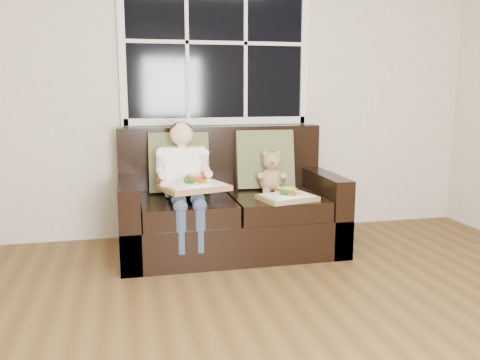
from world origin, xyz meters
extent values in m
cube|color=beige|center=(0.00, 2.50, 1.35)|extent=(4.50, 0.02, 2.70)
cube|color=black|center=(-0.09, 2.48, 1.65)|extent=(1.50, 0.02, 1.25)
cube|color=silver|center=(-0.09, 2.47, 0.99)|extent=(1.58, 0.04, 0.06)
cube|color=silver|center=(-0.87, 2.47, 1.65)|extent=(0.06, 0.04, 1.37)
cube|color=silver|center=(0.69, 2.47, 1.65)|extent=(0.06, 0.04, 1.37)
cube|color=silver|center=(-0.09, 2.47, 1.65)|extent=(1.50, 0.03, 0.03)
cube|color=black|center=(-0.09, 1.95, 0.15)|extent=(1.70, 0.90, 0.30)
cube|color=black|center=(-0.86, 1.95, 0.30)|extent=(0.15, 0.90, 0.60)
cube|color=black|center=(0.69, 1.95, 0.30)|extent=(0.15, 0.90, 0.60)
cube|color=black|center=(-0.09, 2.33, 0.63)|extent=(1.70, 0.18, 0.66)
cube|color=black|center=(-0.44, 1.87, 0.38)|extent=(0.68, 0.72, 0.15)
cube|color=black|center=(0.26, 1.87, 0.38)|extent=(0.68, 0.72, 0.15)
cube|color=#5F623C|center=(-0.46, 2.17, 0.69)|extent=(0.49, 0.25, 0.49)
cube|color=#5F623C|center=(0.26, 2.17, 0.69)|extent=(0.49, 0.24, 0.49)
cube|color=white|center=(-0.45, 2.00, 0.65)|extent=(0.27, 0.16, 0.37)
sphere|color=beige|center=(-0.45, 1.99, 0.93)|extent=(0.17, 0.17, 0.17)
ellipsoid|color=#352311|center=(-0.45, 2.00, 0.96)|extent=(0.17, 0.17, 0.13)
cylinder|color=#2E3B51|center=(-0.52, 1.79, 0.50)|extent=(0.10, 0.33, 0.10)
cylinder|color=#2E3B51|center=(-0.38, 1.79, 0.50)|extent=(0.10, 0.33, 0.10)
cylinder|color=#2E3B51|center=(-0.52, 1.54, 0.30)|extent=(0.09, 0.09, 0.31)
cylinder|color=#2E3B51|center=(-0.38, 1.54, 0.30)|extent=(0.09, 0.09, 0.31)
cylinder|color=beige|center=(-0.61, 1.88, 0.69)|extent=(0.07, 0.33, 0.26)
cylinder|color=beige|center=(-0.29, 1.88, 0.69)|extent=(0.07, 0.33, 0.26)
ellipsoid|color=tan|center=(0.27, 2.02, 0.54)|extent=(0.23, 0.21, 0.21)
sphere|color=tan|center=(0.27, 2.01, 0.70)|extent=(0.17, 0.17, 0.15)
sphere|color=tan|center=(0.22, 2.01, 0.76)|extent=(0.05, 0.05, 0.05)
sphere|color=tan|center=(0.32, 2.01, 0.76)|extent=(0.05, 0.05, 0.05)
sphere|color=tan|center=(0.27, 1.95, 0.68)|extent=(0.06, 0.06, 0.06)
sphere|color=black|center=(0.27, 1.93, 0.69)|extent=(0.02, 0.02, 0.02)
cylinder|color=tan|center=(0.22, 1.91, 0.48)|extent=(0.08, 0.12, 0.06)
cylinder|color=tan|center=(0.32, 1.91, 0.48)|extent=(0.08, 0.12, 0.06)
cube|color=#A08048|center=(-0.39, 1.75, 0.56)|extent=(0.54, 0.47, 0.04)
cube|color=white|center=(-0.39, 1.75, 0.59)|extent=(0.47, 0.40, 0.01)
cylinder|color=white|center=(-0.39, 1.74, 0.60)|extent=(0.26, 0.26, 0.02)
imported|color=#F54014|center=(-0.38, 1.79, 0.63)|extent=(0.16, 0.16, 0.04)
cylinder|color=tan|center=(-0.38, 1.79, 0.63)|extent=(0.10, 0.10, 0.02)
ellipsoid|color=#225E1D|center=(-0.45, 1.69, 0.63)|extent=(0.05, 0.05, 0.04)
ellipsoid|color=#225E1D|center=(-0.42, 1.68, 0.63)|extent=(0.05, 0.05, 0.04)
cylinder|color=orange|center=(-0.34, 1.69, 0.61)|extent=(0.05, 0.07, 0.02)
cube|color=#A08048|center=(0.30, 1.68, 0.47)|extent=(0.45, 0.38, 0.03)
cube|color=white|center=(0.30, 1.68, 0.49)|extent=(0.40, 0.33, 0.01)
cylinder|color=white|center=(0.30, 1.67, 0.50)|extent=(0.22, 0.22, 0.01)
imported|color=yellow|center=(0.31, 1.71, 0.52)|extent=(0.16, 0.16, 0.03)
cylinder|color=tan|center=(0.31, 1.71, 0.52)|extent=(0.08, 0.08, 0.02)
ellipsoid|color=#225E1D|center=(0.25, 1.63, 0.52)|extent=(0.04, 0.04, 0.04)
ellipsoid|color=#225E1D|center=(0.27, 1.62, 0.52)|extent=(0.04, 0.04, 0.04)
cylinder|color=orange|center=(0.34, 1.63, 0.51)|extent=(0.04, 0.06, 0.01)
cylinder|color=brown|center=(0.30, 1.61, 0.51)|extent=(0.03, 0.08, 0.02)
camera|label=1|loc=(-0.88, -1.86, 1.27)|focal=38.00mm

